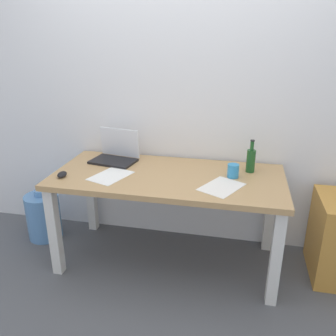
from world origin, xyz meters
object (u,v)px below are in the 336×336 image
computer_mouse (62,174)px  water_cooler_jug (44,216)px  coffee_mug (233,171)px  desk (168,187)px  beer_bottle (251,160)px  laptop_left (116,154)px

computer_mouse → water_cooler_jug: (-0.40, 0.30, -0.54)m
coffee_mug → computer_mouse: bearing=-168.3°
desk → computer_mouse: bearing=-164.8°
water_cooler_jug → beer_bottle: bearing=2.6°
desk → water_cooler_jug: bearing=174.8°
laptop_left → coffee_mug: (0.92, -0.15, -0.01)m
desk → laptop_left: size_ratio=4.40×
desk → water_cooler_jug: size_ratio=3.71×
laptop_left → beer_bottle: size_ratio=1.55×
desk → laptop_left: laptop_left is taller
laptop_left → water_cooler_jug: bearing=-171.7°
water_cooler_jug → coffee_mug: bearing=-2.0°
beer_bottle → coffee_mug: (-0.12, -0.13, -0.04)m
computer_mouse → water_cooler_jug: computer_mouse is taller
computer_mouse → coffee_mug: (1.18, 0.24, 0.03)m
desk → coffee_mug: 0.48m
computer_mouse → coffee_mug: bearing=1.1°
beer_bottle → computer_mouse: beer_bottle is taller
water_cooler_jug → laptop_left: bearing=8.3°
beer_bottle → computer_mouse: bearing=-163.8°
beer_bottle → computer_mouse: 1.35m
laptop_left → computer_mouse: (-0.26, -0.39, -0.04)m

